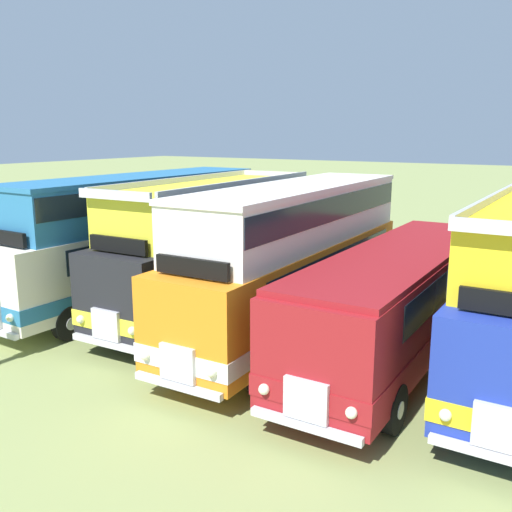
# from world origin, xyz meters

# --- Properties ---
(bus_first_in_row) EXTENTS (2.68, 11.54, 4.49)m
(bus_first_in_row) POSITION_xyz_m (-12.92, 0.17, 2.48)
(bus_first_in_row) COLOR silver
(bus_first_in_row) RESTS_ON ground
(bus_second_in_row) EXTENTS (2.97, 9.86, 4.52)m
(bus_second_in_row) POSITION_xyz_m (-9.69, 0.24, 2.35)
(bus_second_in_row) COLOR black
(bus_second_in_row) RESTS_ON ground
(bus_third_in_row) EXTENTS (2.91, 11.12, 4.49)m
(bus_third_in_row) POSITION_xyz_m (-6.46, -0.06, 2.47)
(bus_third_in_row) COLOR orange
(bus_third_in_row) RESTS_ON ground
(bus_fourth_in_row) EXTENTS (2.73, 10.96, 2.99)m
(bus_fourth_in_row) POSITION_xyz_m (-3.23, -0.24, 1.76)
(bus_fourth_in_row) COLOR maroon
(bus_fourth_in_row) RESTS_ON ground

